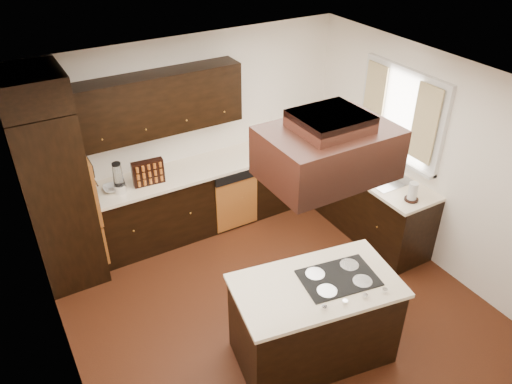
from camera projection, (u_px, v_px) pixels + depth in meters
floor at (275, 307)px, 5.54m from camera, size 4.20×4.20×0.02m
ceiling at (282, 92)px, 4.19m from camera, size 4.20×4.20×0.02m
wall_back at (190, 133)px, 6.40m from camera, size 4.20×0.02×2.50m
wall_front at (447, 372)px, 3.32m from camera, size 4.20×0.02×2.50m
wall_left at (54, 291)px, 3.97m from camera, size 0.02×4.20×2.50m
wall_right at (432, 162)px, 5.76m from camera, size 0.02×4.20×2.50m
oven_column at (58, 198)px, 5.46m from camera, size 0.65×0.75×2.12m
wall_oven_face at (89, 185)px, 5.57m from camera, size 0.05×0.62×0.78m
base_cabinets_back at (207, 196)px, 6.63m from camera, size 2.93×0.60×0.88m
base_cabinets_right at (354, 192)px, 6.72m from camera, size 0.60×2.40×0.88m
countertop_back at (205, 167)px, 6.37m from camera, size 2.93×0.63×0.04m
countertop_right at (357, 163)px, 6.46m from camera, size 0.63×2.40×0.04m
upper_cabinets at (159, 103)px, 5.79m from camera, size 2.00×0.34×0.72m
dishwasher_front at (237, 204)px, 6.56m from camera, size 0.60×0.05×0.72m
window_frame at (401, 114)px, 5.93m from camera, size 0.06×1.32×1.12m
window_pane at (403, 113)px, 5.94m from camera, size 0.00×1.20×1.00m
curtain_left at (425, 124)px, 5.57m from camera, size 0.02×0.34×0.90m
curtain_right at (374, 99)px, 6.18m from camera, size 0.02×0.34×0.90m
sink_rim at (376, 172)px, 6.20m from camera, size 0.52×0.84×0.01m
island at (313, 321)px, 4.77m from camera, size 1.57×1.03×0.88m
island_top at (317, 286)px, 4.52m from camera, size 1.63×1.09×0.04m
cooktop at (338, 278)px, 4.58m from camera, size 0.76×0.57×0.01m
range_hood at (328, 153)px, 4.02m from camera, size 1.05×0.72×0.42m
hood_duct at (330, 121)px, 3.87m from camera, size 0.55×0.50×0.13m
blender_base at (120, 188)px, 5.80m from camera, size 0.15×0.15×0.10m
blender_pitcher at (118, 175)px, 5.71m from camera, size 0.13×0.13×0.26m
spice_rack at (148, 173)px, 5.90m from camera, size 0.38×0.12×0.31m
mixing_bowl at (113, 188)px, 5.84m from camera, size 0.24×0.24×0.06m
soap_bottle at (345, 147)px, 6.59m from camera, size 0.10×0.10×0.19m
paper_towel at (413, 192)px, 5.61m from camera, size 0.11×0.11×0.23m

